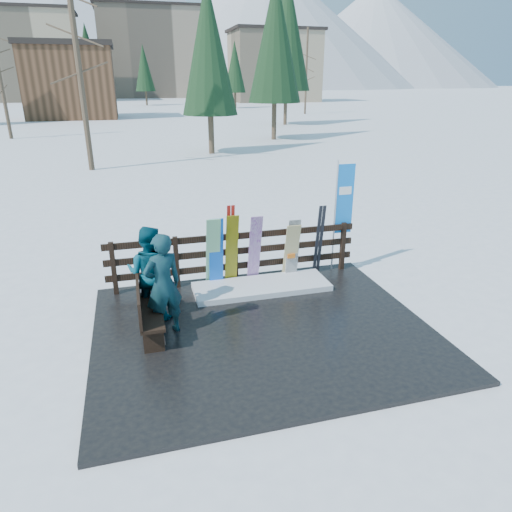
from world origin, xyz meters
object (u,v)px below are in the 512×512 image
object	(u,v)px
snowboard_3	(255,249)
bench	(146,308)
person_front	(163,285)
person_back	(150,272)
snowboard_0	(216,253)
snowboard_4	(293,249)
snowboard_5	(291,251)
snowboard_1	(213,253)
rental_flag	(342,203)
snowboard_2	(232,250)

from	to	relation	value
snowboard_3	bench	bearing A→B (deg)	-145.44
person_front	person_back	bearing A→B (deg)	-95.29
bench	snowboard_0	bearing A→B (deg)	46.76
snowboard_4	snowboard_5	distance (m)	0.06
snowboard_1	snowboard_3	xyz separation A→B (m)	(0.92, 0.00, -0.01)
bench	snowboard_4	bearing A→B (deg)	26.78
snowboard_5	person_back	world-z (taller)	person_back
bench	rental_flag	size ratio (longest dim) A/B	0.58
bench	snowboard_3	xyz separation A→B (m)	(2.42, 1.67, 0.28)
bench	rental_flag	xyz separation A→B (m)	(4.57, 1.94, 1.09)
snowboard_1	person_front	world-z (taller)	person_front
snowboard_1	snowboard_3	bearing A→B (deg)	0.00
rental_flag	snowboard_5	bearing A→B (deg)	-168.31
snowboard_5	snowboard_4	bearing A→B (deg)	0.00
snowboard_2	snowboard_3	world-z (taller)	snowboard_2
snowboard_1	person_back	size ratio (longest dim) A/B	0.92
person_front	snowboard_5	bearing A→B (deg)	-169.97
snowboard_3	snowboard_5	distance (m)	0.86
snowboard_3	person_front	size ratio (longest dim) A/B	0.87
snowboard_5	snowboard_2	bearing A→B (deg)	180.00
snowboard_1	snowboard_2	bearing A→B (deg)	0.00
snowboard_1	person_front	xyz separation A→B (m)	(-1.18, -1.69, 0.13)
snowboard_5	snowboard_0	bearing A→B (deg)	180.00
snowboard_0	snowboard_3	distance (m)	0.85
bench	person_front	size ratio (longest dim) A/B	0.80
snowboard_2	snowboard_5	distance (m)	1.37
person_back	snowboard_2	bearing A→B (deg)	-129.26
bench	snowboard_0	xyz separation A→B (m)	(1.57, 1.67, 0.27)
snowboard_1	snowboard_5	bearing A→B (deg)	0.00
bench	snowboard_2	bearing A→B (deg)	41.18
person_back	person_front	bearing A→B (deg)	126.81
snowboard_0	person_front	world-z (taller)	person_front
snowboard_2	person_front	size ratio (longest dim) A/B	0.90
snowboard_4	snowboard_1	bearing A→B (deg)	180.00
snowboard_0	snowboard_3	xyz separation A→B (m)	(0.85, 0.00, 0.00)
person_back	snowboard_4	bearing A→B (deg)	-140.83
snowboard_0	person_back	bearing A→B (deg)	-146.26
snowboard_3	snowboard_1	bearing A→B (deg)	180.00
snowboard_0	rental_flag	xyz separation A→B (m)	(3.00, 0.27, 0.82)
snowboard_0	snowboard_3	world-z (taller)	snowboard_3
rental_flag	snowboard_4	bearing A→B (deg)	-168.00
snowboard_3	rental_flag	xyz separation A→B (m)	(2.15, 0.27, 0.81)
snowboard_3	snowboard_4	xyz separation A→B (m)	(0.88, 0.00, -0.09)
snowboard_4	person_front	distance (m)	3.43
rental_flag	person_front	world-z (taller)	rental_flag
snowboard_0	snowboard_1	distance (m)	0.07
snowboard_2	snowboard_5	world-z (taller)	snowboard_2
snowboard_0	person_front	bearing A→B (deg)	-126.46
rental_flag	person_front	distance (m)	4.73
bench	snowboard_1	bearing A→B (deg)	48.04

